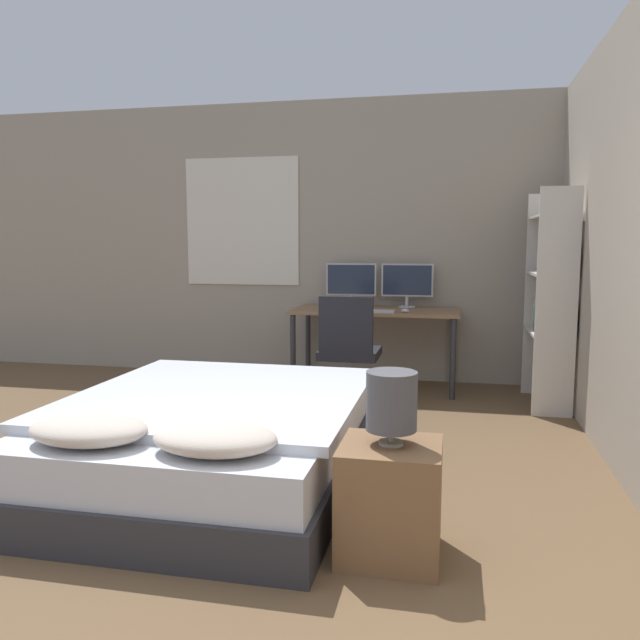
# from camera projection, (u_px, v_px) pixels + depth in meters

# --- Properties ---
(ground_plane) EXTENTS (20.00, 20.00, 0.00)m
(ground_plane) POSITION_uv_depth(u_px,v_px,m) (198.00, 634.00, 2.14)
(ground_plane) COLOR brown
(wall_back) EXTENTS (12.00, 0.08, 2.70)m
(wall_back) POSITION_uv_depth(u_px,v_px,m) (366.00, 241.00, 6.05)
(wall_back) COLOR #9E9384
(wall_back) RESTS_ON ground_plane
(bed) EXTENTS (1.59, 1.99, 0.57)m
(bed) POSITION_uv_depth(u_px,v_px,m) (214.00, 439.00, 3.48)
(bed) COLOR #2D2D33
(bed) RESTS_ON ground_plane
(nightstand) EXTENTS (0.42, 0.40, 0.49)m
(nightstand) POSITION_uv_depth(u_px,v_px,m) (390.00, 500.00, 2.65)
(nightstand) COLOR brown
(nightstand) RESTS_ON ground_plane
(bedside_lamp) EXTENTS (0.21, 0.21, 0.31)m
(bedside_lamp) POSITION_uv_depth(u_px,v_px,m) (392.00, 401.00, 2.60)
(bedside_lamp) COLOR gray
(bedside_lamp) RESTS_ON nightstand
(desk) EXTENTS (1.51, 0.69, 0.73)m
(desk) POSITION_uv_depth(u_px,v_px,m) (375.00, 318.00, 5.71)
(desk) COLOR #846042
(desk) RESTS_ON ground_plane
(monitor_left) EXTENTS (0.48, 0.16, 0.41)m
(monitor_left) POSITION_uv_depth(u_px,v_px,m) (351.00, 281.00, 5.96)
(monitor_left) COLOR #B7B7BC
(monitor_left) RESTS_ON desk
(monitor_right) EXTENTS (0.48, 0.16, 0.41)m
(monitor_right) POSITION_uv_depth(u_px,v_px,m) (407.00, 282.00, 5.85)
(monitor_right) COLOR #B7B7BC
(monitor_right) RESTS_ON desk
(keyboard) EXTENTS (0.40, 0.13, 0.02)m
(keyboard) POSITION_uv_depth(u_px,v_px,m) (372.00, 311.00, 5.46)
(keyboard) COLOR #B7B7BC
(keyboard) RESTS_ON desk
(computer_mouse) EXTENTS (0.07, 0.05, 0.04)m
(computer_mouse) POSITION_uv_depth(u_px,v_px,m) (405.00, 311.00, 5.40)
(computer_mouse) COLOR #B7B7BC
(computer_mouse) RESTS_ON desk
(office_chair) EXTENTS (0.52, 0.52, 0.93)m
(office_chair) POSITION_uv_depth(u_px,v_px,m) (349.00, 362.00, 5.01)
(office_chair) COLOR black
(office_chair) RESTS_ON ground_plane
(bookshelf) EXTENTS (0.30, 0.79, 1.75)m
(bookshelf) POSITION_uv_depth(u_px,v_px,m) (551.00, 294.00, 4.99)
(bookshelf) COLOR beige
(bookshelf) RESTS_ON ground_plane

